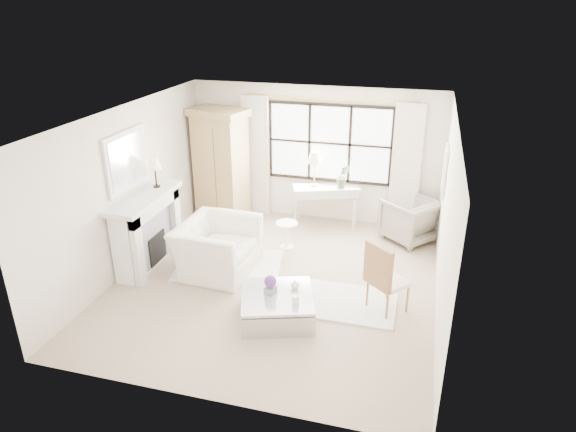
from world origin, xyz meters
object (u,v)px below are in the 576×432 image
(armoire, at_px, (221,163))
(console_table, at_px, (326,205))
(club_armchair, at_px, (217,247))
(coffee_table, at_px, (277,307))

(armoire, distance_m, console_table, 2.29)
(armoire, relative_size, console_table, 1.63)
(armoire, xyz_separation_m, club_armchair, (0.80, -2.23, -0.71))
(club_armchair, xyz_separation_m, coffee_table, (1.35, -1.06, -0.25))
(console_table, bearing_deg, armoire, 163.05)
(console_table, distance_m, club_armchair, 2.72)
(console_table, bearing_deg, coffee_table, -110.31)
(armoire, xyz_separation_m, console_table, (2.16, 0.12, -0.74))
(armoire, height_order, console_table, armoire)
(console_table, xyz_separation_m, club_armchair, (-1.36, -2.35, 0.03))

